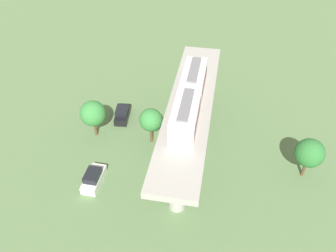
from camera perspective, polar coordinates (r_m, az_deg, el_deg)
ground_plane at (r=46.38m, az=3.26°, el=-3.92°), size 120.00×120.00×0.00m
viaduct at (r=42.57m, az=3.54°, el=1.63°), size 5.20×28.00×7.63m
train at (r=39.75m, az=3.56°, el=4.63°), size 2.64×13.55×3.24m
parked_car_white at (r=42.87m, az=-12.01°, el=-8.30°), size 1.86×4.23×1.76m
parked_car_black at (r=51.36m, az=-7.42°, el=2.00°), size 2.22×4.36×1.76m
tree_near_viaduct at (r=47.26m, az=-12.10°, el=1.99°), size 3.45×3.45×5.43m
tree_mid_lot at (r=45.15m, az=-2.80°, el=0.97°), size 3.03×3.03×5.27m
tree_far_corner at (r=43.79m, az=22.02°, el=-4.11°), size 3.44×3.44×5.46m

